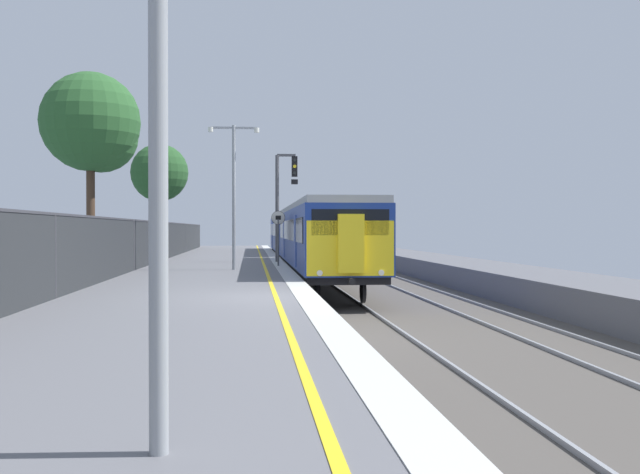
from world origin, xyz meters
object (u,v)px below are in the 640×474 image
object	(u,v)px
speed_limit_sign	(278,231)
signal_gantry	(283,195)
platform_lamp_mid	(234,185)
commuter_train_at_platform	(305,235)
platform_lamp_near	(158,35)
background_tree_centre	(160,175)
background_tree_left	(93,126)

from	to	relation	value
speed_limit_sign	signal_gantry	bearing A→B (deg)	84.97
speed_limit_sign	platform_lamp_mid	size ratio (longest dim) A/B	0.42
commuter_train_at_platform	signal_gantry	bearing A→B (deg)	-104.90
speed_limit_sign	platform_lamp_near	bearing A→B (deg)	-93.92
platform_lamp_near	background_tree_centre	bearing A→B (deg)	96.79
speed_limit_sign	background_tree_centre	distance (m)	23.24
signal_gantry	platform_lamp_near	distance (m)	31.24
commuter_train_at_platform	signal_gantry	xyz separation A→B (m)	(-1.48, -5.57, 2.02)
commuter_train_at_platform	platform_lamp_mid	distance (m)	13.24
signal_gantry	background_tree_centre	bearing A→B (deg)	114.62
signal_gantry	speed_limit_sign	bearing A→B (deg)	-95.03
background_tree_centre	background_tree_left	bearing A→B (deg)	-89.31
commuter_train_at_platform	background_tree_left	xyz separation A→B (m)	(-9.20, -11.99, 4.38)
platform_lamp_near	signal_gantry	bearing A→B (deg)	85.94
platform_lamp_near	background_tree_left	bearing A→B (deg)	102.54
signal_gantry	platform_lamp_near	xyz separation A→B (m)	(-2.21, -31.16, -0.29)
speed_limit_sign	background_tree_left	world-z (taller)	background_tree_left
speed_limit_sign	background_tree_centre	world-z (taller)	background_tree_centre
signal_gantry	commuter_train_at_platform	bearing A→B (deg)	75.10
platform_lamp_mid	background_tree_centre	size ratio (longest dim) A/B	0.74
speed_limit_sign	background_tree_left	bearing A→B (deg)	-162.66
signal_gantry	background_tree_left	xyz separation A→B (m)	(-7.72, -6.42, 2.36)
commuter_train_at_platform	platform_lamp_mid	bearing A→B (deg)	-106.42
platform_lamp_near	platform_lamp_mid	xyz separation A→B (m)	(0.00, 24.19, 0.36)
speed_limit_sign	platform_lamp_mid	bearing A→B (deg)	-123.01
signal_gantry	background_tree_left	distance (m)	10.31
platform_lamp_near	background_tree_centre	size ratio (longest dim) A/B	0.65
commuter_train_at_platform	background_tree_centre	bearing A→B (deg)	128.58
platform_lamp_near	speed_limit_sign	bearing A→B (deg)	86.08
signal_gantry	speed_limit_sign	world-z (taller)	signal_gantry
platform_lamp_near	background_tree_left	world-z (taller)	background_tree_left
platform_lamp_near	platform_lamp_mid	world-z (taller)	platform_lamp_mid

